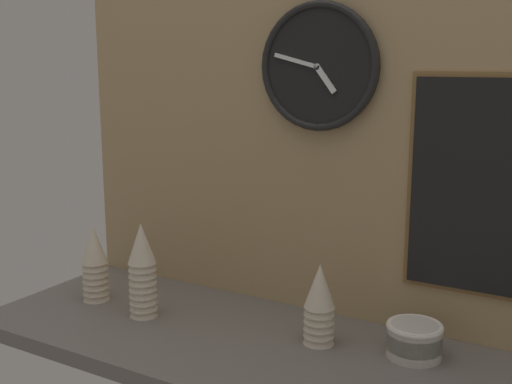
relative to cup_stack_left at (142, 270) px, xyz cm
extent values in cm
cube|color=slate|center=(41.03, 2.17, -14.89)|extent=(160.00, 56.00, 4.00)
cube|color=tan|center=(41.03, 28.67, 39.61)|extent=(160.00, 3.00, 105.00)
cone|color=beige|center=(0.00, 0.00, -7.40)|extent=(7.61, 7.61, 10.98)
cone|color=beige|center=(0.00, 0.00, -5.55)|extent=(7.61, 7.61, 10.98)
cone|color=beige|center=(0.00, 0.00, -3.70)|extent=(7.61, 7.61, 10.98)
cone|color=beige|center=(0.00, 0.00, -1.85)|extent=(7.61, 7.61, 10.98)
cone|color=beige|center=(0.00, 0.00, 0.00)|extent=(7.61, 7.61, 10.98)
cone|color=beige|center=(0.00, 0.00, 1.85)|extent=(7.61, 7.61, 10.98)
cone|color=beige|center=(0.00, 0.00, 3.70)|extent=(7.61, 7.61, 10.98)
cone|color=beige|center=(0.00, 0.00, 5.55)|extent=(7.61, 7.61, 10.98)
cone|color=beige|center=(0.00, 0.00, 7.40)|extent=(7.61, 7.61, 10.98)
cone|color=beige|center=(-19.53, 1.97, -7.40)|extent=(7.61, 7.61, 10.98)
cone|color=beige|center=(-19.53, 1.97, -5.55)|extent=(7.61, 7.61, 10.98)
cone|color=beige|center=(-19.53, 1.97, -3.70)|extent=(7.61, 7.61, 10.98)
cone|color=beige|center=(-19.53, 1.97, -1.85)|extent=(7.61, 7.61, 10.98)
cone|color=beige|center=(-19.53, 1.97, 0.00)|extent=(7.61, 7.61, 10.98)
cone|color=beige|center=(-19.53, 1.97, 1.85)|extent=(7.61, 7.61, 10.98)
cone|color=beige|center=(-19.53, 1.97, 3.70)|extent=(7.61, 7.61, 10.98)
cone|color=beige|center=(48.09, 8.38, -7.40)|extent=(7.61, 7.61, 10.98)
cone|color=beige|center=(48.09, 8.38, -5.55)|extent=(7.61, 7.61, 10.98)
cone|color=beige|center=(48.09, 8.38, -3.70)|extent=(7.61, 7.61, 10.98)
cone|color=beige|center=(48.09, 8.38, -1.85)|extent=(7.61, 7.61, 10.98)
cone|color=beige|center=(48.09, 8.38, 0.00)|extent=(7.61, 7.61, 10.98)
cone|color=beige|center=(48.09, 8.38, 1.85)|extent=(7.61, 7.61, 10.98)
cylinder|color=beige|center=(70.20, 13.15, -10.92)|extent=(12.70, 12.70, 3.94)
cylinder|color=beige|center=(70.20, 13.15, -8.89)|extent=(12.70, 12.70, 3.94)
cylinder|color=beige|center=(70.20, 13.15, -6.87)|extent=(12.70, 12.70, 3.94)
torus|color=white|center=(70.20, 13.15, -5.49)|extent=(13.11, 13.11, 1.42)
cylinder|color=black|center=(38.53, 26.07, 53.28)|extent=(32.00, 1.80, 32.00)
torus|color=black|center=(38.53, 25.26, 53.28)|extent=(32.70, 1.98, 32.70)
cube|color=white|center=(41.01, 24.77, 50.14)|extent=(6.08, 0.60, 7.18)
cube|color=white|center=(32.47, 24.77, 54.79)|extent=(12.36, 0.60, 3.99)
cylinder|color=white|center=(38.53, 24.77, 53.28)|extent=(1.60, 0.60, 1.60)
cube|color=olive|center=(82.37, 26.79, 26.04)|extent=(39.32, 0.60, 52.56)
cube|color=black|center=(82.37, 26.37, 26.04)|extent=(36.92, 1.20, 50.16)
camera|label=1|loc=(109.20, -125.04, 54.88)|focal=45.00mm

